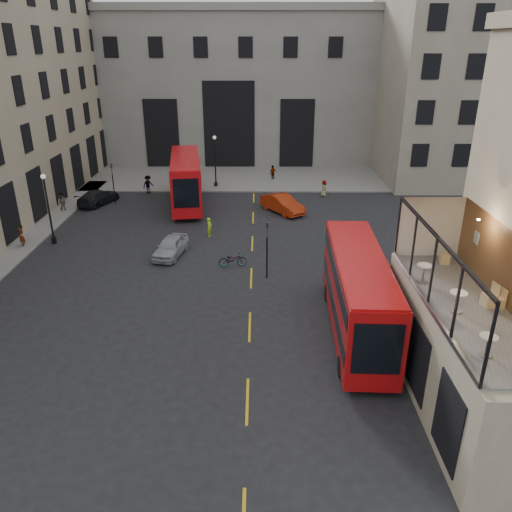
{
  "coord_description": "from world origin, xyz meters",
  "views": [
    {
      "loc": [
        -1.55,
        -17.0,
        13.99
      ],
      "look_at": [
        -1.67,
        8.62,
        3.0
      ],
      "focal_mm": 35.0,
      "sensor_mm": 36.0,
      "label": 1
    }
  ],
  "objects_px": {
    "bicycle": "(233,260)",
    "traffic_light_near": "(267,243)",
    "pedestrian_c": "(273,173)",
    "pedestrian_d": "(324,188)",
    "traffic_light_far": "(113,179)",
    "car_b": "(282,204)",
    "cyclist": "(209,227)",
    "pedestrian_b": "(148,185)",
    "cafe_table_mid": "(458,299)",
    "street_lamp_b": "(215,165)",
    "car_a": "(171,246)",
    "cafe_chair_b": "(489,299)",
    "car_c": "(98,197)",
    "pedestrian_a": "(62,203)",
    "cafe_table_near": "(488,343)",
    "pedestrian_e": "(21,236)",
    "bus_far": "(186,178)",
    "bus_near": "(358,291)",
    "cafe_table_far": "(424,271)",
    "cafe_chair_d": "(445,258)",
    "cafe_chair_c": "(498,302)",
    "street_lamp_a": "(49,213)"
  },
  "relations": [
    {
      "from": "bus_far",
      "to": "pedestrian_d",
      "type": "bearing_deg",
      "value": 11.28
    },
    {
      "from": "car_a",
      "to": "pedestrian_e",
      "type": "distance_m",
      "value": 11.34
    },
    {
      "from": "car_c",
      "to": "cafe_chair_b",
      "type": "distance_m",
      "value": 37.02
    },
    {
      "from": "car_b",
      "to": "car_c",
      "type": "xyz_separation_m",
      "value": [
        -17.13,
        2.4,
        -0.1
      ]
    },
    {
      "from": "pedestrian_b",
      "to": "pedestrian_d",
      "type": "xyz_separation_m",
      "value": [
        17.48,
        -1.0,
        -0.11
      ]
    },
    {
      "from": "pedestrian_d",
      "to": "pedestrian_a",
      "type": "bearing_deg",
      "value": 79.07
    },
    {
      "from": "street_lamp_a",
      "to": "pedestrian_e",
      "type": "bearing_deg",
      "value": -157.28
    },
    {
      "from": "bus_far",
      "to": "car_c",
      "type": "distance_m",
      "value": 8.51
    },
    {
      "from": "pedestrian_b",
      "to": "cafe_table_mid",
      "type": "xyz_separation_m",
      "value": [
        18.55,
        -32.0,
        4.22
      ]
    },
    {
      "from": "bus_near",
      "to": "car_a",
      "type": "xyz_separation_m",
      "value": [
        -11.26,
        10.2,
        -1.74
      ]
    },
    {
      "from": "cafe_table_far",
      "to": "traffic_light_far",
      "type": "bearing_deg",
      "value": 128.33
    },
    {
      "from": "bus_near",
      "to": "cafe_chair_d",
      "type": "bearing_deg",
      "value": -21.76
    },
    {
      "from": "bicycle",
      "to": "pedestrian_b",
      "type": "distance_m",
      "value": 20.05
    },
    {
      "from": "traffic_light_near",
      "to": "cafe_chair_d",
      "type": "bearing_deg",
      "value": -44.57
    },
    {
      "from": "car_a",
      "to": "pedestrian_a",
      "type": "distance_m",
      "value": 14.94
    },
    {
      "from": "cafe_table_far",
      "to": "car_a",
      "type": "bearing_deg",
      "value": 134.24
    },
    {
      "from": "street_lamp_b",
      "to": "car_a",
      "type": "relative_size",
      "value": 1.32
    },
    {
      "from": "car_c",
      "to": "pedestrian_e",
      "type": "height_order",
      "value": "pedestrian_e"
    },
    {
      "from": "cafe_chair_b",
      "to": "street_lamp_b",
      "type": "bearing_deg",
      "value": 111.48
    },
    {
      "from": "traffic_light_far",
      "to": "cafe_table_near",
      "type": "bearing_deg",
      "value": -56.31
    },
    {
      "from": "car_c",
      "to": "cafe_chair_c",
      "type": "xyz_separation_m",
      "value": [
        24.21,
        -28.09,
        4.16
      ]
    },
    {
      "from": "pedestrian_e",
      "to": "car_b",
      "type": "bearing_deg",
      "value": 92.95
    },
    {
      "from": "bus_far",
      "to": "cafe_table_far",
      "type": "height_order",
      "value": "cafe_table_far"
    },
    {
      "from": "pedestrian_a",
      "to": "cafe_chair_c",
      "type": "bearing_deg",
      "value": -38.34
    },
    {
      "from": "traffic_light_near",
      "to": "pedestrian_b",
      "type": "bearing_deg",
      "value": 120.59
    },
    {
      "from": "cyclist",
      "to": "pedestrian_d",
      "type": "bearing_deg",
      "value": -29.31
    },
    {
      "from": "street_lamp_b",
      "to": "pedestrian_c",
      "type": "bearing_deg",
      "value": 25.07
    },
    {
      "from": "pedestrian_c",
      "to": "cafe_table_far",
      "type": "xyz_separation_m",
      "value": [
        5.43,
        -34.7,
        4.29
      ]
    },
    {
      "from": "pedestrian_c",
      "to": "car_b",
      "type": "bearing_deg",
      "value": 49.06
    },
    {
      "from": "pedestrian_b",
      "to": "pedestrian_c",
      "type": "relative_size",
      "value": 1.09
    },
    {
      "from": "pedestrian_c",
      "to": "pedestrian_d",
      "type": "relative_size",
      "value": 1.04
    },
    {
      "from": "traffic_light_near",
      "to": "cyclist",
      "type": "height_order",
      "value": "traffic_light_near"
    },
    {
      "from": "bicycle",
      "to": "pedestrian_a",
      "type": "distance_m",
      "value": 19.59
    },
    {
      "from": "cafe_table_near",
      "to": "pedestrian_e",
      "type": "bearing_deg",
      "value": 140.55
    },
    {
      "from": "cyclist",
      "to": "street_lamp_a",
      "type": "bearing_deg",
      "value": 110.91
    },
    {
      "from": "bus_far",
      "to": "cafe_chair_d",
      "type": "xyz_separation_m",
      "value": [
        15.27,
        -23.91,
        2.35
      ]
    },
    {
      "from": "bus_near",
      "to": "car_b",
      "type": "xyz_separation_m",
      "value": [
        -2.91,
        20.1,
        -1.65
      ]
    },
    {
      "from": "car_b",
      "to": "cyclist",
      "type": "height_order",
      "value": "car_b"
    },
    {
      "from": "bicycle",
      "to": "traffic_light_near",
      "type": "bearing_deg",
      "value": -137.57
    },
    {
      "from": "car_b",
      "to": "pedestrian_c",
      "type": "xyz_separation_m",
      "value": [
        -0.56,
        11.23,
        0.06
      ]
    },
    {
      "from": "bus_far",
      "to": "car_b",
      "type": "height_order",
      "value": "bus_far"
    },
    {
      "from": "traffic_light_far",
      "to": "traffic_light_near",
      "type": "bearing_deg",
      "value": -48.81
    },
    {
      "from": "traffic_light_near",
      "to": "traffic_light_far",
      "type": "height_order",
      "value": "same"
    },
    {
      "from": "cyclist",
      "to": "cafe_chair_c",
      "type": "distance_m",
      "value": 23.91
    },
    {
      "from": "bus_far",
      "to": "cyclist",
      "type": "distance_m",
      "value": 9.11
    },
    {
      "from": "cyclist",
      "to": "cafe_table_far",
      "type": "height_order",
      "value": "cafe_table_far"
    },
    {
      "from": "traffic_light_far",
      "to": "car_c",
      "type": "distance_m",
      "value": 2.33
    },
    {
      "from": "street_lamp_a",
      "to": "cafe_table_far",
      "type": "bearing_deg",
      "value": -35.26
    },
    {
      "from": "car_b",
      "to": "cafe_chair_b",
      "type": "height_order",
      "value": "cafe_chair_b"
    },
    {
      "from": "pedestrian_b",
      "to": "pedestrian_c",
      "type": "height_order",
      "value": "pedestrian_b"
    }
  ]
}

